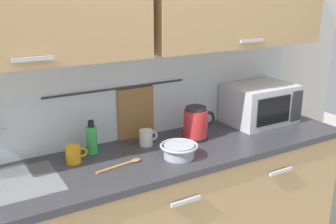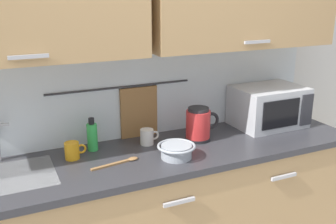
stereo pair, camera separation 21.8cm
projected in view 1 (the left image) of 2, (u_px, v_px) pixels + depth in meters
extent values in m
cube|color=tan|center=(157.00, 223.00, 2.37)|extent=(2.50, 0.60, 0.86)
cube|color=#B7B7BC|center=(186.00, 201.00, 2.02)|extent=(0.18, 0.02, 0.02)
cube|color=#B7B7BC|center=(281.00, 171.00, 2.36)|extent=(0.18, 0.02, 0.02)
cube|color=#333338|center=(157.00, 156.00, 2.24)|extent=(2.53, 0.63, 0.04)
cube|color=#9EA0A5|center=(4.00, 194.00, 1.86)|extent=(0.52, 0.38, 0.09)
cube|color=silver|center=(130.00, 82.00, 2.40)|extent=(3.70, 0.06, 2.50)
cube|color=silver|center=(133.00, 95.00, 2.39)|extent=(2.50, 0.01, 0.55)
cube|color=#B7B7BC|center=(33.00, 59.00, 1.71)|extent=(0.18, 0.01, 0.02)
cube|color=#B7B7BC|center=(252.00, 41.00, 2.33)|extent=(0.18, 0.01, 0.02)
cylinder|color=#333338|center=(118.00, 89.00, 2.32)|extent=(0.90, 0.01, 0.01)
cube|color=olive|center=(136.00, 115.00, 2.42)|extent=(0.24, 0.02, 0.34)
cube|color=silver|center=(259.00, 104.00, 2.71)|extent=(0.46, 0.34, 0.27)
cube|color=black|center=(274.00, 111.00, 2.55)|extent=(0.29, 0.01, 0.18)
cube|color=#2D2D33|center=(297.00, 106.00, 2.65)|extent=(0.09, 0.01, 0.21)
cylinder|color=black|center=(195.00, 137.00, 2.44)|extent=(0.16, 0.16, 0.02)
cylinder|color=red|center=(196.00, 123.00, 2.41)|extent=(0.15, 0.15, 0.17)
cylinder|color=#262628|center=(196.00, 108.00, 2.38)|extent=(0.13, 0.13, 0.02)
torus|color=black|center=(208.00, 119.00, 2.45)|extent=(0.11, 0.02, 0.11)
cylinder|color=green|center=(92.00, 140.00, 2.20)|extent=(0.06, 0.06, 0.16)
cylinder|color=black|center=(91.00, 124.00, 2.17)|extent=(0.03, 0.03, 0.04)
cylinder|color=orange|center=(73.00, 155.00, 2.09)|extent=(0.08, 0.08, 0.09)
torus|color=orange|center=(83.00, 152.00, 2.11)|extent=(0.06, 0.01, 0.06)
cylinder|color=#A5ADB7|center=(179.00, 151.00, 2.16)|extent=(0.17, 0.17, 0.07)
torus|color=#A5ADB7|center=(179.00, 146.00, 2.15)|extent=(0.21, 0.21, 0.01)
cylinder|color=silver|center=(146.00, 138.00, 2.32)|extent=(0.08, 0.08, 0.09)
torus|color=silver|center=(153.00, 136.00, 2.35)|extent=(0.06, 0.01, 0.06)
cube|color=#9E7042|center=(115.00, 167.00, 2.03)|extent=(0.22, 0.05, 0.01)
ellipsoid|color=#9E7042|center=(136.00, 160.00, 2.11)|extent=(0.07, 0.05, 0.01)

